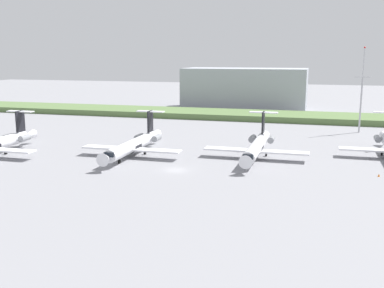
{
  "coord_description": "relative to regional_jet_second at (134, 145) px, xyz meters",
  "views": [
    {
      "loc": [
        26.99,
        -83.59,
        22.45
      ],
      "look_at": [
        0.0,
        12.05,
        3.0
      ],
      "focal_mm": 42.79,
      "sensor_mm": 36.0,
      "label": 1
    }
  ],
  "objects": [
    {
      "name": "regional_jet_third",
      "position": [
        26.93,
        5.65,
        0.0
      ],
      "size": [
        22.81,
        31.0,
        9.0
      ],
      "color": "white",
      "rests_on": "ground"
    },
    {
      "name": "distant_hangar",
      "position": [
        9.03,
        97.94,
        5.91
      ],
      "size": [
        50.69,
        21.56,
        16.89
      ],
      "primitive_type": "cube",
      "color": "#9EA3AD",
      "rests_on": "ground"
    },
    {
      "name": "antenna_mast",
      "position": [
        51.29,
        47.21,
        7.69
      ],
      "size": [
        4.4,
        0.5,
        24.71
      ],
      "color": "#B2B2B7",
      "rests_on": "ground"
    },
    {
      "name": "regional_jet_second",
      "position": [
        0.0,
        0.0,
        0.0
      ],
      "size": [
        22.81,
        31.0,
        9.0
      ],
      "color": "white",
      "rests_on": "ground"
    },
    {
      "name": "ground_plane",
      "position": [
        13.04,
        19.91,
        -2.54
      ],
      "size": [
        500.0,
        500.0,
        0.0
      ],
      "primitive_type": "plane",
      "color": "gray"
    },
    {
      "name": "grass_berm",
      "position": [
        13.04,
        69.24,
        -1.52
      ],
      "size": [
        320.0,
        20.0,
        2.04
      ],
      "primitive_type": "cube",
      "color": "#597542",
      "rests_on": "ground"
    },
    {
      "name": "safety_cone_front_marker",
      "position": [
        51.25,
        -4.37,
        -2.26
      ],
      "size": [
        0.44,
        0.44,
        0.55
      ],
      "primitive_type": "cone",
      "color": "orange",
      "rests_on": "ground"
    }
  ]
}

